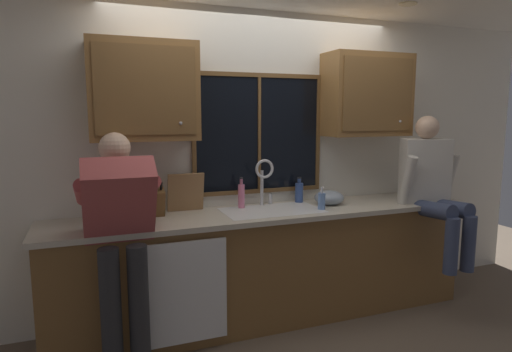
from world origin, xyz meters
TOP-DOWN VIEW (x-y plane):
  - back_wall at (0.00, 0.06)m, footprint 5.84×0.12m
  - ceiling_downlight_right at (1.03, -0.60)m, footprint 0.14×0.14m
  - window_glass at (0.02, -0.01)m, footprint 1.10×0.02m
  - window_frame_top at (0.02, -0.02)m, footprint 1.17×0.02m
  - window_frame_bottom at (0.02, -0.02)m, footprint 1.17×0.02m
  - window_frame_left at (-0.55, -0.02)m, footprint 0.03×0.02m
  - window_frame_right at (0.58, -0.02)m, footprint 0.03×0.02m
  - window_mullion_center at (0.02, -0.02)m, footprint 0.02×0.02m
  - lower_cabinet_run at (0.00, -0.29)m, footprint 3.44×0.58m
  - countertop at (0.00, -0.31)m, footprint 3.50×0.62m
  - dishwasher_front at (-0.77, -0.61)m, footprint 0.60×0.02m
  - upper_cabinet_left at (-0.95, -0.17)m, footprint 0.78×0.36m
  - upper_cabinet_right at (0.99, -0.17)m, footprint 0.78×0.36m
  - sink at (0.02, -0.30)m, footprint 0.80×0.46m
  - faucet at (0.02, -0.12)m, footprint 0.18×0.09m
  - person_standing at (-1.18, -0.62)m, footprint 0.53×0.68m
  - person_sitting_on_counter at (1.41, -0.57)m, footprint 0.54×0.65m
  - knife_block at (-0.89, -0.18)m, footprint 0.12×0.18m
  - cutting_board at (-0.64, -0.08)m, footprint 0.29×0.08m
  - mixing_bowl at (0.58, -0.25)m, footprint 0.25×0.25m
  - soap_dispenser at (0.41, -0.42)m, footprint 0.06×0.07m
  - bottle_green_glass at (-0.18, -0.13)m, footprint 0.05×0.05m
  - bottle_tall_clear at (0.37, -0.09)m, footprint 0.07×0.07m

SIDE VIEW (x-z plane):
  - lower_cabinet_run at x=0.00m, z-range 0.00..0.88m
  - dishwasher_front at x=-0.77m, z-range 0.09..0.83m
  - sink at x=0.02m, z-range 0.72..0.93m
  - countertop at x=0.00m, z-range 0.88..0.92m
  - person_standing at x=-1.18m, z-range 0.18..1.75m
  - mixing_bowl at x=0.58m, z-range 0.91..1.04m
  - soap_dispenser at x=0.41m, z-range 0.90..1.09m
  - bottle_tall_clear at x=0.37m, z-range 0.90..1.13m
  - bottle_green_glass at x=-0.18m, z-range 0.90..1.16m
  - knife_block at x=-0.89m, z-range 0.87..1.19m
  - window_frame_bottom at x=0.02m, z-range 1.01..1.05m
  - cutting_board at x=-0.64m, z-range 0.92..1.23m
  - person_sitting_on_counter at x=1.41m, z-range 0.47..1.73m
  - faucet at x=0.02m, z-range 0.97..1.37m
  - back_wall at x=0.00m, z-range 0.00..2.55m
  - window_glass at x=0.02m, z-range 1.05..2.00m
  - window_frame_left at x=-0.55m, z-range 1.05..2.00m
  - window_frame_right at x=0.58m, z-range 1.05..2.00m
  - window_mullion_center at x=0.02m, z-range 1.05..2.00m
  - upper_cabinet_left at x=-0.95m, z-range 1.50..2.22m
  - upper_cabinet_right at x=0.99m, z-range 1.50..2.22m
  - window_frame_top at x=0.02m, z-range 2.00..2.04m
  - ceiling_downlight_right at x=1.03m, z-range 2.54..2.55m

